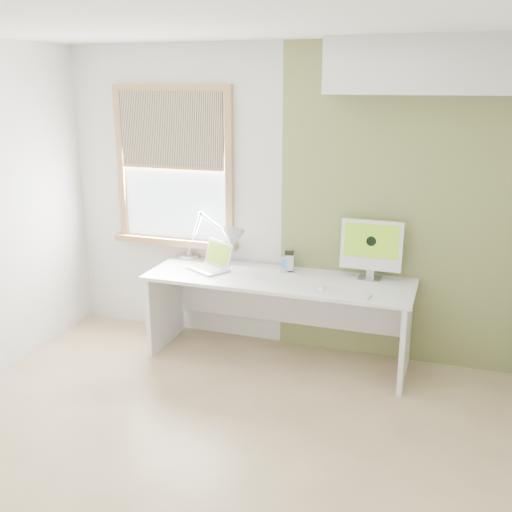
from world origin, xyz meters
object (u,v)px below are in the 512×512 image
at_px(desk, 280,298).
at_px(imac, 371,246).
at_px(desk_lamp, 224,240).
at_px(laptop, 212,263).
at_px(external_drive, 289,261).

bearing_deg(desk, imac, 12.61).
xyz_separation_m(desk_lamp, laptop, (-0.07, -0.10, -0.18)).
bearing_deg(laptop, imac, 7.35).
relative_size(desk, laptop, 5.22).
height_order(desk, laptop, laptop).
distance_m(desk_lamp, imac, 1.26).
relative_size(desk_lamp, imac, 1.49).
height_order(laptop, external_drive, laptop).
relative_size(desk, imac, 4.43).
bearing_deg(external_drive, desk, -99.07).
height_order(desk, desk_lamp, desk_lamp).
height_order(desk_lamp, laptop, desk_lamp).
bearing_deg(imac, external_drive, 179.27).
bearing_deg(external_drive, imac, -0.73).
bearing_deg(desk_lamp, external_drive, 7.86).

